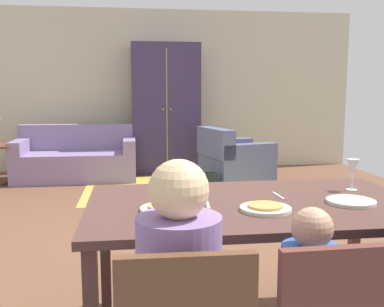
{
  "coord_description": "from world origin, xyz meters",
  "views": [
    {
      "loc": [
        -0.34,
        -3.79,
        1.34
      ],
      "look_at": [
        0.12,
        -0.39,
        0.85
      ],
      "focal_mm": 41.22,
      "sensor_mm": 36.0,
      "label": 1
    }
  ],
  "objects_px": {
    "plate_near_child": "(265,209)",
    "handbag": "(204,183)",
    "wine_glass": "(353,168)",
    "armoire": "(166,109)",
    "couch": "(77,159)",
    "armchair": "(233,162)",
    "plate_near_man": "(166,209)",
    "dining_table": "(255,214)",
    "plate_near_woman": "(351,201)"
  },
  "relations": [
    {
      "from": "dining_table",
      "to": "plate_near_man",
      "type": "distance_m",
      "value": 0.5
    },
    {
      "from": "plate_near_child",
      "to": "plate_near_man",
      "type": "bearing_deg",
      "value": 172.91
    },
    {
      "from": "plate_near_man",
      "to": "plate_near_child",
      "type": "xyz_separation_m",
      "value": [
        0.48,
        -0.06,
        0.0
      ]
    },
    {
      "from": "couch",
      "to": "handbag",
      "type": "distance_m",
      "value": 2.14
    },
    {
      "from": "plate_near_child",
      "to": "armoire",
      "type": "relative_size",
      "value": 0.12
    },
    {
      "from": "wine_glass",
      "to": "armoire",
      "type": "relative_size",
      "value": 0.09
    },
    {
      "from": "armchair",
      "to": "armoire",
      "type": "distance_m",
      "value": 1.62
    },
    {
      "from": "dining_table",
      "to": "wine_glass",
      "type": "xyz_separation_m",
      "value": [
        0.63,
        0.18,
        0.2
      ]
    },
    {
      "from": "wine_glass",
      "to": "armchair",
      "type": "height_order",
      "value": "wine_glass"
    },
    {
      "from": "plate_near_child",
      "to": "plate_near_woman",
      "type": "bearing_deg",
      "value": 9.42
    },
    {
      "from": "dining_table",
      "to": "armoire",
      "type": "xyz_separation_m",
      "value": [
        -0.1,
        5.08,
        0.36
      ]
    },
    {
      "from": "couch",
      "to": "plate_near_man",
      "type": "bearing_deg",
      "value": -77.9
    },
    {
      "from": "couch",
      "to": "handbag",
      "type": "bearing_deg",
      "value": -32.92
    },
    {
      "from": "plate_near_man",
      "to": "armoire",
      "type": "distance_m",
      "value": 5.22
    },
    {
      "from": "wine_glass",
      "to": "armchair",
      "type": "bearing_deg",
      "value": 87.59
    },
    {
      "from": "wine_glass",
      "to": "plate_near_woman",
      "type": "bearing_deg",
      "value": -118.02
    },
    {
      "from": "couch",
      "to": "armchair",
      "type": "bearing_deg",
      "value": -16.38
    },
    {
      "from": "handbag",
      "to": "wine_glass",
      "type": "bearing_deg",
      "value": -84.09
    },
    {
      "from": "dining_table",
      "to": "armoire",
      "type": "relative_size",
      "value": 0.83
    },
    {
      "from": "armoire",
      "to": "plate_near_man",
      "type": "bearing_deg",
      "value": -94.22
    },
    {
      "from": "dining_table",
      "to": "plate_near_woman",
      "type": "height_order",
      "value": "plate_near_woman"
    },
    {
      "from": "plate_near_child",
      "to": "couch",
      "type": "height_order",
      "value": "couch"
    },
    {
      "from": "handbag",
      "to": "plate_near_child",
      "type": "bearing_deg",
      "value": -94.58
    },
    {
      "from": "wine_glass",
      "to": "handbag",
      "type": "distance_m",
      "value": 3.38
    },
    {
      "from": "wine_glass",
      "to": "couch",
      "type": "distance_m",
      "value": 4.96
    },
    {
      "from": "wine_glass",
      "to": "armoire",
      "type": "height_order",
      "value": "armoire"
    },
    {
      "from": "plate_near_child",
      "to": "armchair",
      "type": "distance_m",
      "value": 4.23
    },
    {
      "from": "armoire",
      "to": "plate_near_child",
      "type": "bearing_deg",
      "value": -88.93
    },
    {
      "from": "plate_near_man",
      "to": "wine_glass",
      "type": "relative_size",
      "value": 1.34
    },
    {
      "from": "plate_near_woman",
      "to": "armchair",
      "type": "distance_m",
      "value": 4.08
    },
    {
      "from": "plate_near_child",
      "to": "handbag",
      "type": "height_order",
      "value": "plate_near_child"
    },
    {
      "from": "plate_near_child",
      "to": "armoire",
      "type": "bearing_deg",
      "value": 91.07
    },
    {
      "from": "plate_near_man",
      "to": "plate_near_woman",
      "type": "relative_size",
      "value": 1.0
    },
    {
      "from": "dining_table",
      "to": "plate_near_child",
      "type": "height_order",
      "value": "plate_near_child"
    },
    {
      "from": "dining_table",
      "to": "handbag",
      "type": "height_order",
      "value": "dining_table"
    },
    {
      "from": "couch",
      "to": "handbag",
      "type": "height_order",
      "value": "couch"
    },
    {
      "from": "armoire",
      "to": "armchair",
      "type": "bearing_deg",
      "value": -51.95
    },
    {
      "from": "plate_near_man",
      "to": "armoire",
      "type": "height_order",
      "value": "armoire"
    },
    {
      "from": "plate_near_man",
      "to": "armchair",
      "type": "distance_m",
      "value": 4.28
    },
    {
      "from": "dining_table",
      "to": "wine_glass",
      "type": "relative_size",
      "value": 9.42
    },
    {
      "from": "armoire",
      "to": "plate_near_woman",
      "type": "bearing_deg",
      "value": -83.61
    },
    {
      "from": "wine_glass",
      "to": "armchair",
      "type": "distance_m",
      "value": 3.81
    },
    {
      "from": "plate_near_man",
      "to": "plate_near_woman",
      "type": "xyz_separation_m",
      "value": [
        0.96,
        0.02,
        0.0
      ]
    },
    {
      "from": "plate_near_child",
      "to": "handbag",
      "type": "bearing_deg",
      "value": 85.42
    },
    {
      "from": "plate_near_child",
      "to": "couch",
      "type": "relative_size",
      "value": 0.14
    },
    {
      "from": "armchair",
      "to": "armoire",
      "type": "bearing_deg",
      "value": 128.05
    },
    {
      "from": "plate_near_child",
      "to": "plate_near_woman",
      "type": "distance_m",
      "value": 0.49
    },
    {
      "from": "plate_near_man",
      "to": "armchair",
      "type": "xyz_separation_m",
      "value": [
        1.27,
        4.07,
        -0.45
      ]
    },
    {
      "from": "plate_near_man",
      "to": "dining_table",
      "type": "bearing_deg",
      "value": 13.98
    },
    {
      "from": "armoire",
      "to": "handbag",
      "type": "height_order",
      "value": "armoire"
    }
  ]
}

